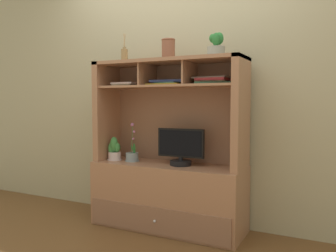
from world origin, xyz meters
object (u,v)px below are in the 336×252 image
Objects in this scene: tv_monitor at (181,149)px; potted_succulent at (216,47)px; magazine_stack_left at (127,84)px; diffuser_bottle at (124,55)px; ceramic_vase at (168,49)px; magazine_stack_right at (214,81)px; potted_fern at (114,150)px; magazine_stack_centre at (168,83)px; media_console at (168,177)px; potted_orchid at (132,156)px.

tv_monitor is 0.91m from potted_succulent.
diffuser_bottle reaches higher than magazine_stack_left.
ceramic_vase is (0.44, 0.02, 0.03)m from diffuser_bottle.
ceramic_vase reaches higher than magazine_stack_right.
ceramic_vase is (0.54, 0.05, 0.92)m from potted_fern.
potted_fern is at bearing -161.00° from diffuser_bottle.
ceramic_vase is at bearing 177.35° from potted_succulent.
magazine_stack_centre is (0.42, 0.02, 0.00)m from magazine_stack_left.
potted_fern is at bearing -153.97° from magazine_stack_left.
potted_succulent reaches higher than tv_monitor.
diffuser_bottle is 1.33× the size of potted_succulent.
ceramic_vase is at bearing 2.54° from diffuser_bottle.
diffuser_bottle reaches higher than ceramic_vase.
magazine_stack_centre is (-0.14, 0.05, 0.57)m from tv_monitor.
potted_succulent is (0.31, 0.00, 0.85)m from tv_monitor.
media_console is 6.72× the size of potted_fern.
diffuser_bottle is (-0.44, -0.02, 1.10)m from media_console.
magazine_stack_centre is 0.41m from magazine_stack_right.
magazine_stack_centre is at bearing -176.00° from magazine_stack_right.
diffuser_bottle is 0.89m from potted_succulent.
magazine_stack_left is at bearing 179.84° from media_console.
media_console is 0.84m from magazine_stack_centre.
potted_fern is 0.63m from magazine_stack_left.
magazine_stack_right is at bearing 121.68° from potted_succulent.
potted_fern is (-0.54, -0.05, 0.21)m from media_console.
tv_monitor is 1.92× the size of potted_fern.
magazine_stack_right is (0.41, 0.03, 0.01)m from magazine_stack_centre.
magazine_stack_centre is at bearing 9.18° from potted_orchid.
diffuser_bottle is (-0.01, -0.02, 0.27)m from magazine_stack_left.
media_console is 0.30m from tv_monitor.
potted_succulent is 0.45m from ceramic_vase.
potted_orchid is at bearing -26.01° from magazine_stack_left.
diffuser_bottle is (-0.84, -0.07, 0.25)m from magazine_stack_right.
tv_monitor is 1.20× the size of potted_orchid.
magazine_stack_right is at bearing 4.80° from diffuser_bottle.
magazine_stack_right is (0.76, 0.08, 0.68)m from potted_orchid.
media_console is 4.20× the size of potted_orchid.
potted_succulent is at bearing 0.92° from potted_orchid.
potted_succulent reaches higher than magazine_stack_left.
potted_succulent is at bearing -1.45° from magazine_stack_left.
diffuser_bottle is at bearing 179.94° from potted_succulent.
potted_orchid is at bearing 6.32° from potted_fern.
ceramic_vase is at bearing 5.35° from potted_orchid.
magazine_stack_centre is (-0.01, 0.02, 0.84)m from media_console.
magazine_stack_right is (0.83, 0.05, 0.02)m from magazine_stack_left.
magazine_stack_right is at bearing 6.37° from potted_fern.
ceramic_vase is (0.43, -0.00, 0.30)m from magazine_stack_left.
potted_fern is at bearing -173.63° from magazine_stack_right.
magazine_stack_left reaches higher than tv_monitor.
diffuser_bottle is at bearing -177.42° from media_console.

